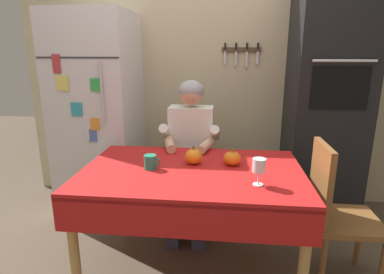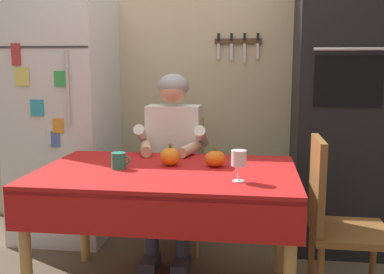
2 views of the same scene
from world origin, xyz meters
The scene contains 11 objects.
back_wall_assembly centered at (0.05, 1.35, 1.30)m, with size 3.70×0.13×2.60m.
refrigerator centered at (-0.95, 0.96, 0.90)m, with size 0.68×0.71×1.80m.
wall_oven centered at (1.05, 1.00, 1.05)m, with size 0.60×0.64×2.10m.
dining_table centered at (0.00, 0.08, 0.66)m, with size 1.40×0.90×0.74m.
chair_behind_person centered at (-0.08, 0.87, 0.51)m, with size 0.40×0.40×0.93m.
seated_person centered at (-0.08, 0.68, 0.74)m, with size 0.47×0.55×1.25m.
chair_right_side centered at (0.90, 0.09, 0.51)m, with size 0.40×0.40×0.93m.
coffee_mug centered at (-0.26, 0.08, 0.79)m, with size 0.11×0.08×0.09m.
wine_glass centered at (0.40, -0.11, 0.85)m, with size 0.08×0.08×0.16m.
pumpkin_large centered at (0.25, 0.20, 0.79)m, with size 0.12×0.12×0.11m.
pumpkin_medium centered at (0.00, 0.20, 0.79)m, with size 0.11×0.11×0.12m.
Camera 1 is at (0.20, -1.79, 1.47)m, focal length 29.66 mm.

